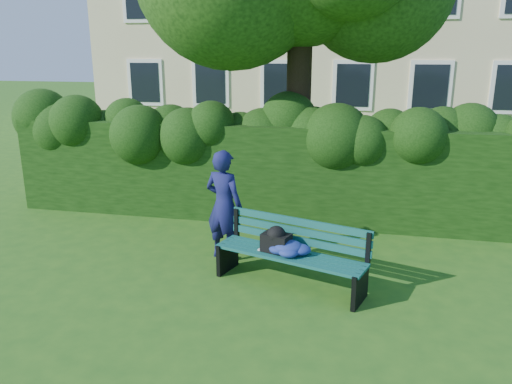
# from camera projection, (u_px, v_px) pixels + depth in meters

# --- Properties ---
(ground) EXTENTS (80.00, 80.00, 0.00)m
(ground) POSITION_uv_depth(u_px,v_px,m) (248.00, 263.00, 7.54)
(ground) COLOR #275A19
(ground) RESTS_ON ground
(hedge) EXTENTS (10.00, 1.00, 1.80)m
(hedge) POSITION_uv_depth(u_px,v_px,m) (274.00, 172.00, 9.36)
(hedge) COLOR black
(hedge) RESTS_ON ground
(park_bench) EXTENTS (2.15, 1.17, 0.89)m
(park_bench) POSITION_uv_depth(u_px,v_px,m) (288.00, 250.00, 6.73)
(park_bench) COLOR #0D4138
(park_bench) RESTS_ON ground
(man_reading) EXTENTS (0.72, 0.58, 1.70)m
(man_reading) POSITION_uv_depth(u_px,v_px,m) (224.00, 205.00, 7.52)
(man_reading) COLOR #171951
(man_reading) RESTS_ON ground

